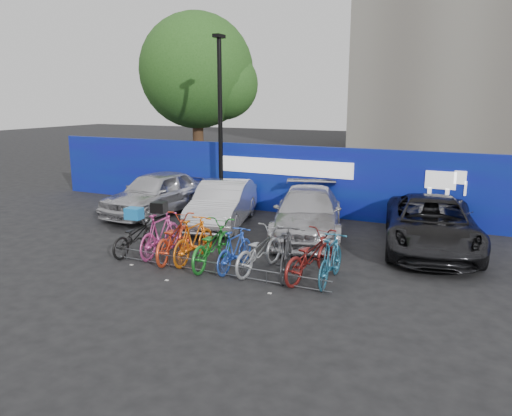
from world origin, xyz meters
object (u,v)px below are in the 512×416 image
Objects in this scene: bike_6 at (259,250)px; bike_7 at (286,253)px; car_2 at (308,213)px; bike_2 at (173,238)px; bike_rack at (215,268)px; car_3 at (431,224)px; bike_9 at (331,259)px; car_1 at (223,204)px; bike_0 at (135,236)px; bike_8 at (310,256)px; tree at (201,74)px; car_0 at (156,193)px; bike_5 at (235,250)px; lamppost at (220,119)px; bike_1 at (160,234)px; bike_3 at (194,240)px; bike_4 at (212,244)px.

bike_7 reaches higher than bike_6.
bike_2 is at bearing -140.65° from car_2.
bike_rack is 6.01m from car_3.
bike_6 is 0.72m from bike_7.
car_3 is 6.85m from bike_2.
car_3 is (3.46, 0.14, 0.01)m from car_2.
car_1 is at bearing -38.37° from bike_9.
bike_7 is at bearing 168.30° from bike_2.
bike_8 is at bearing -177.36° from bike_0.
tree is 4.34× the size of bike_9.
tree is at bearing -74.62° from bike_2.
car_0 is 8.45m from bike_9.
car_2 is at bearing -64.42° from bike_9.
bike_2 is (5.22, -10.08, -4.52)m from tree.
car_0 is 6.59m from bike_5.
lamppost is at bearing -84.44° from bike_0.
bike_0 is (4.07, -10.15, -4.60)m from tree.
bike_6 is 1.09× the size of bike_9.
bike_9 is (0.50, -0.04, 0.00)m from bike_8.
tree reaches higher than bike_6.
bike_5 is at bearing 2.43° from bike_9.
car_2 is (5.76, -0.43, -0.06)m from car_0.
lamppost is 6.08m from bike_1.
bike_3 is (1.13, -3.51, -0.14)m from car_1.
bike_4 is at bearing 169.57° from bike_1.
bike_1 is at bearing 6.70° from bike_6.
bike_2 is at bearing -176.38° from bike_0.
car_0 is at bearing -45.81° from bike_7.
car_2 is at bearing -58.14° from bike_8.
bike_5 reaches higher than bike_0.
bike_rack is 2.94× the size of bike_1.
tree is at bearing -45.72° from bike_6.
car_0 is 5.59m from bike_3.
bike_1 is (-2.82, -3.39, -0.12)m from car_2.
bike_rack is 2.85× the size of bike_6.
bike_2 is (-2.35, -3.50, -0.14)m from car_2.
lamppost is 6.29m from bike_2.
car_2 is 2.57× the size of bike_7.
car_0 is 2.26× the size of bike_6.
lamppost reaches higher than bike_6.
bike_3 is at bearing 13.11° from bike_8.
bike_5 is (1.81, -0.09, -0.05)m from bike_2.
tree reaches higher than car_0.
car_3 is 4.15m from bike_8.
bike_rack is at bearing 147.72° from bike_2.
bike_9 is at bearing -173.71° from bike_8.
bike_8 is at bearing -86.28° from car_2.
bike_3 is 0.91× the size of bike_8.
car_3 reaches higher than bike_8.
bike_8 is at bearing -172.25° from bike_5.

